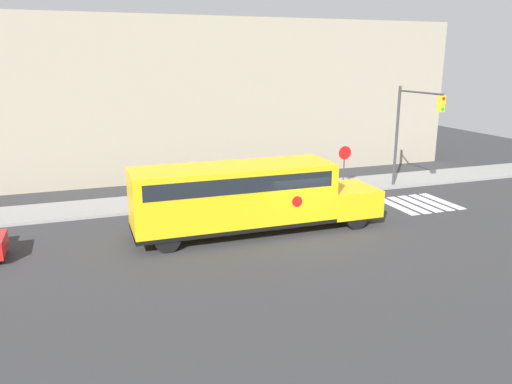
% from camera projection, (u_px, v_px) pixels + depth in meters
% --- Properties ---
extents(ground_plane, '(60.00, 60.00, 0.00)m').
position_uv_depth(ground_plane, '(296.00, 233.00, 21.45)').
color(ground_plane, '#333335').
extents(sidewalk_strip, '(44.00, 3.00, 0.15)m').
position_uv_depth(sidewalk_strip, '(248.00, 194.00, 27.35)').
color(sidewalk_strip, gray).
rests_on(sidewalk_strip, ground).
extents(building_backdrop, '(32.00, 4.00, 9.70)m').
position_uv_depth(building_backdrop, '(215.00, 98.00, 32.05)').
color(building_backdrop, '#9E937F').
rests_on(building_backdrop, ground).
extents(crosswalk_stripes, '(3.30, 3.20, 0.01)m').
position_uv_depth(crosswalk_stripes, '(419.00, 204.00, 25.81)').
color(crosswalk_stripes, white).
rests_on(crosswalk_stripes, ground).
extents(school_bus, '(10.78, 2.57, 2.98)m').
position_uv_depth(school_bus, '(245.00, 195.00, 20.99)').
color(school_bus, yellow).
rests_on(school_bus, ground).
extents(stop_sign, '(0.76, 0.10, 2.54)m').
position_uv_depth(stop_sign, '(344.00, 161.00, 28.08)').
color(stop_sign, '#38383A').
rests_on(stop_sign, ground).
extents(traffic_light, '(0.28, 3.73, 5.80)m').
position_uv_depth(traffic_light, '(410.00, 123.00, 27.17)').
color(traffic_light, '#38383A').
rests_on(traffic_light, ground).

